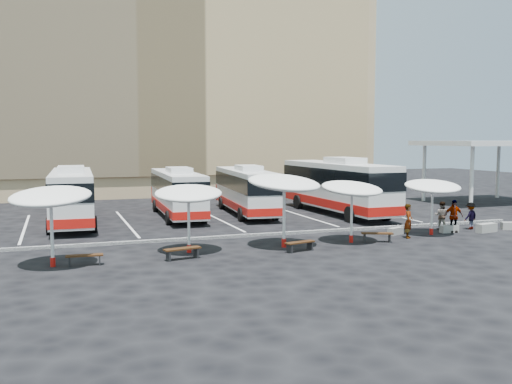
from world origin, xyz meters
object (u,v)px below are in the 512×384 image
object	(u,v)px
bus_1	(177,191)
sunshade_4	(433,187)
passenger_2	(454,216)
bus_2	(246,189)
wood_bench_2	(300,244)
conc_bench_1	(449,229)
passenger_0	(409,221)
sunshade_0	(51,197)
conc_bench_2	(487,228)
wood_bench_0	(85,257)
wood_bench_1	(182,251)
passenger_1	(442,216)
bus_3	(337,185)
wood_bench_3	(377,235)
conc_bench_0	(396,231)
passenger_3	(470,216)
conc_bench_3	(512,226)
bus_0	(72,194)
sunshade_3	(352,189)
sunshade_2	(284,183)
sunshade_1	(188,194)

from	to	relation	value
bus_1	sunshade_4	size ratio (longest dim) A/B	2.98
sunshade_4	passenger_2	xyz separation A→B (m)	(1.65, 0.22, -1.76)
bus_2	wood_bench_2	xyz separation A→B (m)	(-1.93, -13.94, -1.43)
conc_bench_1	passenger_0	size ratio (longest dim) A/B	0.60
sunshade_0	conc_bench_2	distance (m)	23.61
wood_bench_0	wood_bench_1	size ratio (longest dim) A/B	0.89
passenger_1	wood_bench_1	bearing A→B (deg)	61.14
bus_3	wood_bench_3	xyz separation A→B (m)	(-3.33, -10.90, -1.70)
wood_bench_1	conc_bench_0	distance (m)	12.88
bus_2	passenger_3	distance (m)	15.19
wood_bench_2	conc_bench_3	size ratio (longest dim) A/B	1.34
passenger_0	bus_0	bearing A→B (deg)	94.27
conc_bench_0	wood_bench_3	bearing A→B (deg)	-142.79
sunshade_3	wood_bench_3	distance (m)	2.76
sunshade_3	conc_bench_2	bearing A→B (deg)	2.04
sunshade_2	sunshade_1	bearing A→B (deg)	177.23
passenger_3	conc_bench_3	bearing A→B (deg)	141.27
sunshade_4	bus_0	bearing A→B (deg)	149.69
conc_bench_3	passenger_0	xyz separation A→B (m)	(-7.46, -0.46, 0.70)
sunshade_0	passenger_0	world-z (taller)	sunshade_0
conc_bench_1	sunshade_0	bearing A→B (deg)	-175.15
sunshade_4	passenger_1	distance (m)	2.86
wood_bench_1	wood_bench_2	size ratio (longest dim) A/B	1.08
sunshade_4	sunshade_0	bearing A→B (deg)	-175.68
wood_bench_1	wood_bench_2	world-z (taller)	wood_bench_1
sunshade_1	bus_0	bearing A→B (deg)	113.12
bus_2	conc_bench_3	size ratio (longest dim) A/B	9.45
sunshade_4	conc_bench_3	world-z (taller)	sunshade_4
wood_bench_3	conc_bench_1	xyz separation A→B (m)	(5.52, 1.30, -0.17)
wood_bench_0	passenger_0	xyz separation A→B (m)	(16.78, 1.23, 0.57)
sunshade_0	wood_bench_1	world-z (taller)	sunshade_0
sunshade_0	sunshade_2	bearing A→B (deg)	4.35
bus_1	wood_bench_2	xyz separation A→B (m)	(2.99, -14.01, -1.40)
conc_bench_0	passenger_2	bearing A→B (deg)	-7.48
sunshade_3	conc_bench_2	xyz separation A→B (m)	(8.92, 0.32, -2.53)
wood_bench_2	passenger_0	xyz separation A→B (m)	(7.01, 1.45, 0.56)
conc_bench_3	passenger_2	bearing A→B (deg)	176.11
bus_2	wood_bench_2	world-z (taller)	bus_2
bus_0	bus_1	world-z (taller)	bus_0
sunshade_2	passenger_0	xyz separation A→B (m)	(7.31, 0.18, -2.24)
wood_bench_3	sunshade_4	bearing A→B (deg)	13.75
wood_bench_1	wood_bench_3	distance (m)	10.45
wood_bench_0	wood_bench_2	bearing A→B (deg)	-1.29
bus_2	wood_bench_3	distance (m)	13.37
sunshade_2	sunshade_3	xyz separation A→B (m)	(3.76, 0.05, -0.38)
sunshade_4	conc_bench_0	xyz separation A→B (m)	(-1.87, 0.68, -2.50)
sunshade_3	passenger_0	xyz separation A→B (m)	(3.54, 0.13, -1.86)
wood_bench_0	wood_bench_1	bearing A→B (deg)	-1.82
wood_bench_0	conc_bench_0	size ratio (longest dim) A/B	1.46
conc_bench_1	wood_bench_0	bearing A→B (deg)	-174.19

